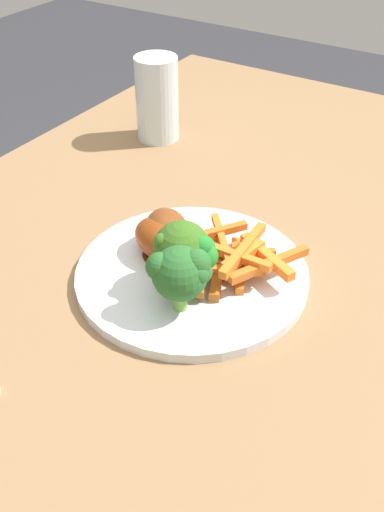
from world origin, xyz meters
name	(u,v)px	position (x,y,z in m)	size (l,w,h in m)	color
dining_table	(190,307)	(0.00, 0.00, 0.63)	(1.19, 0.74, 0.73)	#8E6B47
dinner_plate	(192,274)	(-0.05, -0.04, 0.74)	(0.27, 0.27, 0.01)	silver
broccoli_floret_front	(182,250)	(-0.08, -0.04, 0.79)	(0.06, 0.06, 0.08)	#7EB45F
broccoli_floret_middle	(182,272)	(-0.11, -0.06, 0.79)	(0.06, 0.06, 0.08)	#7EB44A
broccoli_floret_back	(190,253)	(-0.08, -0.05, 0.79)	(0.06, 0.06, 0.07)	#72A450
carrot_fries_pile	(234,258)	(-0.03, -0.08, 0.76)	(0.13, 0.15, 0.04)	orange
chicken_drumstick_near	(164,241)	(-0.05, 0.00, 0.77)	(0.08, 0.13, 0.05)	#62220A
chicken_drumstick_far	(167,233)	(-0.04, 0.01, 0.77)	(0.10, 0.11, 0.05)	#56240F
water_glass	(157,99)	(0.23, 0.20, 0.80)	(0.07, 0.07, 0.13)	silver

